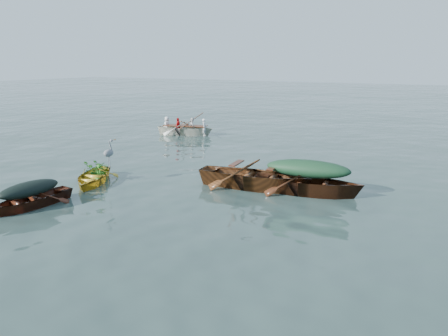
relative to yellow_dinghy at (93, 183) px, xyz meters
The scene contains 13 objects.
ground 3.12m from the yellow_dinghy, 29.17° to the right, with size 140.00×140.00×0.00m, color #324641.
yellow_dinghy is the anchor object (origin of this frame).
dark_covered_boat 2.56m from the yellow_dinghy, 84.24° to the right, with size 1.17×3.14×0.75m, color #441710.
green_tarp_boat 6.80m from the yellow_dinghy, 18.78° to the left, with size 1.40×4.51×1.06m, color #43230F.
open_wooden_boat 5.21m from the yellow_dinghy, 22.29° to the left, with size 1.55×4.97×1.20m, color brown.
rowed_boat 9.59m from the yellow_dinghy, 105.46° to the left, with size 1.25×4.17×0.99m, color white.
dark_tarp_cover 2.62m from the yellow_dinghy, 84.24° to the right, with size 0.64×1.73×0.40m, color black.
green_tarp_cover 6.84m from the yellow_dinghy, 18.78° to the left, with size 0.77×2.48×0.52m, color #1A4024.
thwart_benches 5.25m from the yellow_dinghy, 22.29° to the left, with size 0.93×2.49×0.04m, color #441C0F, non-canonical shape.
heron 1.01m from the yellow_dinghy, 32.71° to the left, with size 0.28×0.40×0.92m, color gray, non-canonical shape.
dinghy_weeds 0.88m from the yellow_dinghy, 114.74° to the left, with size 0.70×0.90×0.60m, color #33691B.
rowers 9.63m from the yellow_dinghy, 105.46° to the left, with size 1.13×2.92×0.76m, color silver.
oars 9.60m from the yellow_dinghy, 105.46° to the left, with size 2.60×0.60×0.06m, color brown, non-canonical shape.
Camera 1 is at (7.50, -8.35, 3.87)m, focal length 35.00 mm.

